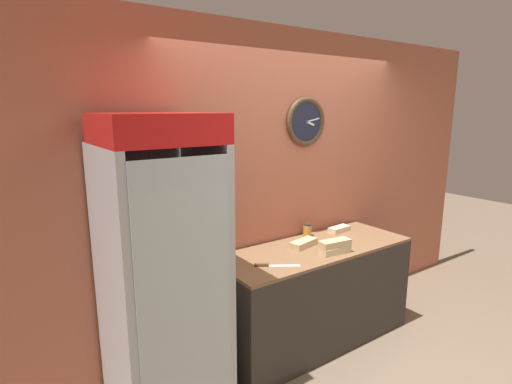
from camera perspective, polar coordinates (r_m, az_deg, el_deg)
The scene contains 9 objects.
wall_back at distance 3.63m, azimuth 4.63°, elevation 1.13°, with size 5.20×0.10×2.70m.
prep_counter at distance 3.65m, azimuth 8.25°, elevation -14.21°, with size 1.78×0.66×0.87m.
beverage_cooler at distance 2.71m, azimuth -13.77°, elevation -8.82°, with size 0.69×0.72×2.01m.
sandwich_stack_bottom at distance 3.36m, azimuth 11.17°, elevation -8.12°, with size 0.28×0.13×0.06m.
sandwich_stack_middle at distance 3.34m, azimuth 11.21°, elevation -7.21°, with size 0.28×0.14×0.06m.
sandwich_flat_left at distance 3.94m, azimuth 11.82°, elevation -5.21°, with size 0.24×0.12×0.05m.
sandwich_flat_right at distance 3.48m, azimuth 6.82°, elevation -7.28°, with size 0.28×0.16×0.05m.
chefs_knife at distance 3.05m, azimuth 2.10°, elevation -10.43°, with size 0.31×0.22×0.02m.
condiment_jar at distance 3.74m, azimuth 7.35°, elevation -5.40°, with size 0.08×0.08×0.12m.
Camera 1 is at (-2.27, -1.49, 2.04)m, focal length 28.00 mm.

